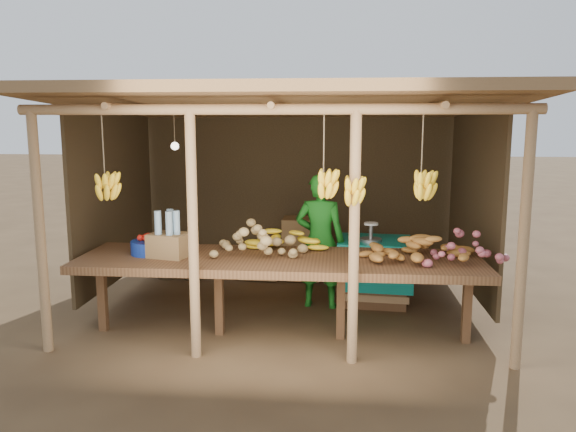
{
  "coord_description": "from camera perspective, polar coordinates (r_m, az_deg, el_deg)",
  "views": [
    {
      "loc": [
        0.55,
        -6.21,
        2.09
      ],
      "look_at": [
        0.0,
        0.0,
        1.05
      ],
      "focal_mm": 35.0,
      "sensor_mm": 36.0,
      "label": 1
    }
  ],
  "objects": [
    {
      "name": "ground",
      "position": [
        6.58,
        0.0,
        -9.06
      ],
      "size": [
        60.0,
        60.0,
        0.0
      ],
      "primitive_type": "plane",
      "color": "brown",
      "rests_on": "ground"
    },
    {
      "name": "stall_structure",
      "position": [
        6.13,
        -0.32,
        7.73
      ],
      "size": [
        4.7,
        3.5,
        2.43
      ],
      "color": "tan",
      "rests_on": "ground"
    },
    {
      "name": "counter",
      "position": [
        5.46,
        -0.89,
        -4.86
      ],
      "size": [
        3.9,
        1.05,
        0.8
      ],
      "color": "brown",
      "rests_on": "ground"
    },
    {
      "name": "potato_heap",
      "position": [
        5.48,
        -3.28,
        -2.22
      ],
      "size": [
        0.97,
        0.61,
        0.36
      ],
      "primitive_type": null,
      "rotation": [
        0.0,
        0.0,
        -0.04
      ],
      "color": "tan",
      "rests_on": "counter"
    },
    {
      "name": "sweet_potato_heap",
      "position": [
        5.49,
        13.0,
        -2.47
      ],
      "size": [
        1.01,
        0.66,
        0.36
      ],
      "primitive_type": null,
      "rotation": [
        0.0,
        0.0,
        -0.08
      ],
      "color": "#B7772F",
      "rests_on": "counter"
    },
    {
      "name": "onion_heap",
      "position": [
        5.43,
        17.72,
        -2.81
      ],
      "size": [
        0.92,
        0.76,
        0.36
      ],
      "primitive_type": null,
      "rotation": [
        0.0,
        0.0,
        0.43
      ],
      "color": "#C6606F",
      "rests_on": "counter"
    },
    {
      "name": "banana_pile",
      "position": [
        5.77,
        -0.17,
        -1.68
      ],
      "size": [
        0.76,
        0.57,
        0.35
      ],
      "primitive_type": null,
      "rotation": [
        0.0,
        0.0,
        -0.25
      ],
      "color": "yellow",
      "rests_on": "counter"
    },
    {
      "name": "tomato_basin",
      "position": [
        5.75,
        -13.81,
        -2.95
      ],
      "size": [
        0.38,
        0.38,
        0.2
      ],
      "rotation": [
        0.0,
        0.0,
        -0.31
      ],
      "color": "navy",
      "rests_on": "counter"
    },
    {
      "name": "bottle_box",
      "position": [
        5.57,
        -11.98,
        -2.29
      ],
      "size": [
        0.42,
        0.36,
        0.46
      ],
      "color": "olive",
      "rests_on": "counter"
    },
    {
      "name": "vendor",
      "position": [
        6.37,
        3.26,
        -2.53
      ],
      "size": [
        0.59,
        0.42,
        1.54
      ],
      "primitive_type": "imported",
      "rotation": [
        0.0,
        0.0,
        3.04
      ],
      "color": "#1A781D",
      "rests_on": "ground"
    },
    {
      "name": "tarp_crate",
      "position": [
        6.66,
        8.74,
        -5.32
      ],
      "size": [
        0.88,
        0.78,
        0.98
      ],
      "color": "brown",
      "rests_on": "ground"
    },
    {
      "name": "carton_stack",
      "position": [
        7.55,
        0.03,
        -3.77
      ],
      "size": [
        1.11,
        0.45,
        0.82
      ],
      "color": "olive",
      "rests_on": "ground"
    },
    {
      "name": "burlap_sacks",
      "position": [
        7.77,
        -10.88,
        -4.57
      ],
      "size": [
        0.74,
        0.39,
        0.53
      ],
      "color": "#44351F",
      "rests_on": "ground"
    }
  ]
}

